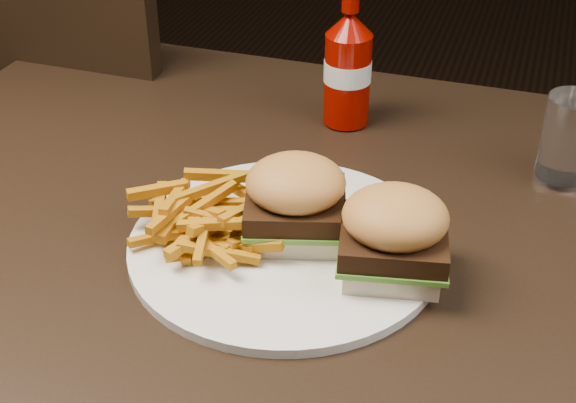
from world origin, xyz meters
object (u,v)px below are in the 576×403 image
(chair_far, at_px, (118,170))
(ketchup_bottle, at_px, (347,79))
(tumbler, at_px, (569,137))
(plate, at_px, (285,244))
(dining_table, at_px, (365,252))

(chair_far, height_order, ketchup_bottle, ketchup_bottle)
(chair_far, bearing_deg, ketchup_bottle, 153.17)
(tumbler, bearing_deg, plate, -138.93)
(plate, relative_size, ketchup_bottle, 2.68)
(chair_far, distance_m, ketchup_bottle, 0.69)
(ketchup_bottle, relative_size, tumbler, 1.22)
(plate, distance_m, tumbler, 0.34)
(dining_table, distance_m, chair_far, 0.83)
(chair_far, xyz_separation_m, tumbler, (0.78, -0.32, 0.38))
(plate, relative_size, tumbler, 3.27)
(ketchup_bottle, xyz_separation_m, tumbler, (0.27, -0.06, -0.01))
(plate, height_order, ketchup_bottle, ketchup_bottle)
(tumbler, bearing_deg, dining_table, -135.99)
(ketchup_bottle, bearing_deg, chair_far, 152.66)
(chair_far, distance_m, plate, 0.82)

